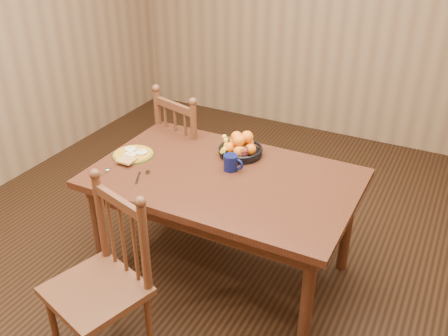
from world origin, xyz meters
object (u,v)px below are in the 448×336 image
at_px(coffee_mug, 231,163).
at_px(fruit_bowl, 240,147).
at_px(chair_near, 102,284).
at_px(chair_far, 192,154).
at_px(dining_table, 224,187).
at_px(breakfast_plate, 133,154).

bearing_deg(coffee_mug, fruit_bowl, 101.27).
xyz_separation_m(coffee_mug, fruit_bowl, (-0.04, 0.21, 0.00)).
relative_size(chair_near, fruit_bowl, 3.11).
height_order(chair_far, fruit_bowl, chair_far).
xyz_separation_m(chair_far, fruit_bowl, (0.53, -0.27, 0.31)).
height_order(dining_table, chair_far, chair_far).
distance_m(breakfast_plate, coffee_mug, 0.67).
distance_m(chair_far, chair_near, 1.48).
distance_m(breakfast_plate, fruit_bowl, 0.70).
xyz_separation_m(dining_table, chair_far, (-0.56, 0.56, -0.17)).
xyz_separation_m(chair_near, breakfast_plate, (-0.39, 0.84, 0.27)).
xyz_separation_m(chair_far, coffee_mug, (0.57, -0.48, 0.30)).
relative_size(chair_far, chair_near, 1.02).
bearing_deg(fruit_bowl, chair_far, 152.99).
distance_m(dining_table, fruit_bowl, 0.32).
height_order(chair_near, coffee_mug, chair_near).
bearing_deg(dining_table, chair_far, 135.22).
height_order(dining_table, breakfast_plate, breakfast_plate).
bearing_deg(coffee_mug, breakfast_plate, -168.71).
relative_size(chair_far, coffee_mug, 7.66).
bearing_deg(dining_table, chair_near, -105.73).
bearing_deg(fruit_bowl, chair_near, -100.54).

